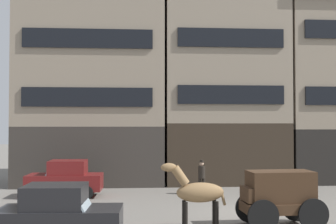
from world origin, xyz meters
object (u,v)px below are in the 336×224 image
cargo_wagon (279,194)px  draft_horse (197,192)px  sedan_light (66,179)px  pedestrian_officer (202,176)px  sedan_dark (59,215)px

cargo_wagon → draft_horse: (-2.95, -0.00, 0.12)m
cargo_wagon → sedan_light: cargo_wagon is taller
draft_horse → sedan_light: 8.87m
draft_horse → pedestrian_officer: size_ratio=1.31×
draft_horse → pedestrian_officer: bearing=79.9°
draft_horse → cargo_wagon: bearing=0.1°
draft_horse → sedan_dark: (-4.48, -1.80, -0.36)m
draft_horse → sedan_dark: bearing=-158.1°
cargo_wagon → draft_horse: size_ratio=1.27×
draft_horse → sedan_light: (-5.72, 6.77, -0.36)m
cargo_wagon → pedestrian_officer: cargo_wagon is taller
sedan_light → pedestrian_officer: sedan_light is taller
cargo_wagon → sedan_light: 11.00m
draft_horse → sedan_light: draft_horse is taller
sedan_light → pedestrian_officer: size_ratio=2.08×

